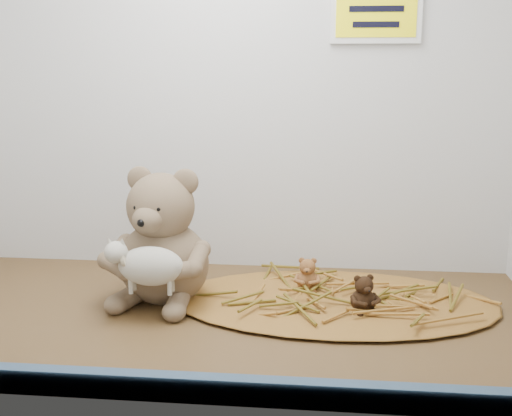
# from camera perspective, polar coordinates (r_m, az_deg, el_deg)

# --- Properties ---
(alcove_shell) EXTENTS (1.20, 0.60, 0.90)m
(alcove_shell) POSITION_cam_1_polar(r_m,az_deg,el_deg) (1.17, -3.91, 12.97)
(alcove_shell) COLOR #443017
(alcove_shell) RESTS_ON ground
(front_rail) EXTENTS (1.19, 0.02, 0.04)m
(front_rail) POSITION_cam_1_polar(r_m,az_deg,el_deg) (0.91, -7.61, -15.45)
(front_rail) COLOR #3B5570
(front_rail) RESTS_ON shelf_floor
(straw_bed) EXTENTS (0.62, 0.36, 0.01)m
(straw_bed) POSITION_cam_1_polar(r_m,az_deg,el_deg) (1.23, 6.92, -8.21)
(straw_bed) COLOR brown
(straw_bed) RESTS_ON shelf_floor
(main_teddy) EXTENTS (0.25, 0.25, 0.26)m
(main_teddy) POSITION_cam_1_polar(r_m,az_deg,el_deg) (1.22, -8.27, -2.41)
(main_teddy) COLOR #7F654E
(main_teddy) RESTS_ON shelf_floor
(toy_lamb) EXTENTS (0.15, 0.09, 0.10)m
(toy_lamb) POSITION_cam_1_polar(r_m,az_deg,el_deg) (1.14, -9.33, -5.12)
(toy_lamb) COLOR silver
(toy_lamb) RESTS_ON main_teddy
(mini_teddy_tan) EXTENTS (0.05, 0.06, 0.06)m
(mini_teddy_tan) POSITION_cam_1_polar(r_m,az_deg,el_deg) (1.27, 4.59, -5.71)
(mini_teddy_tan) COLOR #996132
(mini_teddy_tan) RESTS_ON straw_bed
(mini_teddy_brown) EXTENTS (0.07, 0.07, 0.07)m
(mini_teddy_brown) POSITION_cam_1_polar(r_m,az_deg,el_deg) (1.17, 9.54, -7.33)
(mini_teddy_brown) COLOR black
(mini_teddy_brown) RESTS_ON straw_bed
(wall_sign) EXTENTS (0.16, 0.01, 0.11)m
(wall_sign) POSITION_cam_1_polar(r_m,az_deg,el_deg) (1.37, 10.64, 16.99)
(wall_sign) COLOR #FCF10C
(wall_sign) RESTS_ON back_wall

